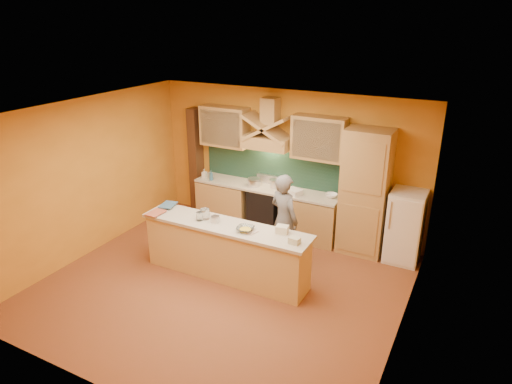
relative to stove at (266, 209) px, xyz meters
The scene contains 36 objects.
floor 2.27m from the stove, 82.23° to the right, with size 5.50×5.00×0.01m, color brown.
ceiling 3.23m from the stove, 82.23° to the right, with size 5.50×5.00×0.01m, color white.
wall_back 1.04m from the stove, 45.00° to the left, with size 5.50×0.02×2.80m, color orange.
wall_front 4.80m from the stove, 86.35° to the right, with size 5.50×0.02×2.80m, color orange.
wall_left 3.43m from the stove, 138.08° to the right, with size 0.02×5.00×2.80m, color orange.
wall_right 3.88m from the stove, 35.80° to the right, with size 0.02×5.00×2.80m, color orange.
base_cabinet_left 0.95m from the stove, behind, with size 1.10×0.60×0.86m, color tan.
base_cabinet_right 0.95m from the stove, ahead, with size 1.10×0.60×0.86m, color tan.
counter_top 0.45m from the stove, behind, with size 3.00×0.62×0.04m, color beige.
stove is the anchor object (origin of this frame).
backsplash 0.85m from the stove, 90.00° to the left, with size 3.00×0.03×0.70m, color #18342A.
range_hood 1.37m from the stove, 90.00° to the left, with size 0.92×0.50×0.24m, color tan.
hood_chimney 1.96m from the stove, 90.00° to the left, with size 0.30×0.30×0.50m, color tan.
upper_cabinet_left 1.85m from the stove, behind, with size 1.00×0.35×0.80m, color tan.
upper_cabinet_right 1.85m from the stove, ahead, with size 1.00×0.35×0.80m, color tan.
pantry_column 2.07m from the stove, ahead, with size 0.80×0.60×2.30m, color tan.
fridge 2.71m from the stove, ahead, with size 0.58×0.60×1.30m, color white.
trim_column_left 1.89m from the stove, behind, with size 0.20×0.30×2.30m, color #472816.
island_body 1.91m from the stove, 83.99° to the right, with size 2.80×0.55×0.88m, color #DBB570.
island_top 1.97m from the stove, 83.99° to the right, with size 2.90×0.62×0.05m, color beige.
person 1.38m from the stove, 50.47° to the right, with size 0.59×0.39×1.63m, color slate.
pot_large 0.58m from the stove, 168.25° to the right, with size 0.26×0.26×0.15m, color silver.
pot_small 0.55m from the stove, 25.81° to the left, with size 0.19×0.19×0.16m, color silver.
soap_bottle_a 1.49m from the stove, behind, with size 0.09×0.09×0.20m, color silver.
soap_bottle_b 1.32m from the stove, behind, with size 0.08×0.08×0.21m, color #316387.
bowl_back 1.41m from the stove, ahead, with size 0.23×0.23×0.07m, color white.
dish_rack 0.83m from the stove, ahead, with size 0.28×0.22×0.10m, color white.
book_lower 2.44m from the stove, 119.59° to the right, with size 0.24×0.32×0.03m, color #AF563E.
book_upper 2.19m from the stove, 123.82° to the right, with size 0.24×0.33×0.02m, color #3A6081.
jar_large 1.96m from the stove, 96.53° to the right, with size 0.15×0.15×0.17m, color white.
jar_small 2.05m from the stove, 97.45° to the right, with size 0.11×0.11×0.14m, color white.
kitchen_scale 1.98m from the stove, 89.39° to the right, with size 0.11×0.11×0.09m, color white.
mixing_bowl 2.12m from the stove, 72.91° to the right, with size 0.27×0.27×0.07m, color silver.
cloth 2.11m from the stove, 71.11° to the right, with size 0.23×0.18×0.02m, color beige.
grocery_bag_a 2.16m from the stove, 57.00° to the right, with size 0.18×0.15×0.12m, color beige.
grocery_bag_b 2.51m from the stove, 54.03° to the right, with size 0.16×0.12×0.10m, color beige.
Camera 1 is at (3.39, -5.36, 4.10)m, focal length 32.00 mm.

